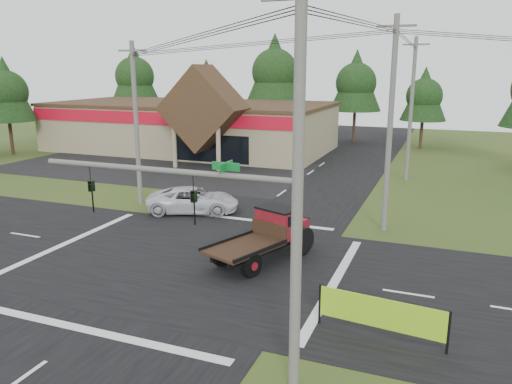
% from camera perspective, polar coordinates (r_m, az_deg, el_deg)
% --- Properties ---
extents(ground, '(120.00, 120.00, 0.00)m').
position_cam_1_polar(ground, '(23.93, -7.78, -7.76)').
color(ground, '#324719').
rests_on(ground, ground).
extents(road_ns, '(12.00, 120.00, 0.02)m').
position_cam_1_polar(road_ns, '(23.93, -7.78, -7.73)').
color(road_ns, black).
rests_on(road_ns, ground).
extents(road_ew, '(120.00, 12.00, 0.02)m').
position_cam_1_polar(road_ew, '(23.93, -7.78, -7.73)').
color(road_ew, black).
rests_on(road_ew, ground).
extents(parking_apron, '(28.00, 14.00, 0.02)m').
position_cam_1_polar(parking_apron, '(46.62, -11.61, 2.77)').
color(parking_apron, black).
rests_on(parking_apron, ground).
extents(cvs_building, '(30.40, 18.20, 9.19)m').
position_cam_1_polar(cvs_building, '(56.07, -7.37, 7.63)').
color(cvs_building, '#998C68').
rests_on(cvs_building, ground).
extents(traffic_signal_mast, '(8.12, 0.24, 7.00)m').
position_cam_1_polar(traffic_signal_mast, '(13.66, -2.14, -4.69)').
color(traffic_signal_mast, '#595651').
rests_on(traffic_signal_mast, ground).
extents(utility_pole_nr, '(2.00, 0.30, 11.00)m').
position_cam_1_polar(utility_pole_nr, '(12.76, 4.76, -0.38)').
color(utility_pole_nr, '#595651').
rests_on(utility_pole_nr, ground).
extents(utility_pole_nw, '(2.00, 0.30, 10.50)m').
position_cam_1_polar(utility_pole_nw, '(33.48, -13.54, 7.70)').
color(utility_pole_nw, '#595651').
rests_on(utility_pole_nw, ground).
extents(utility_pole_ne, '(2.00, 0.30, 11.50)m').
position_cam_1_polar(utility_pole_ne, '(27.68, 15.08, 7.43)').
color(utility_pole_ne, '#595651').
rests_on(utility_pole_ne, ground).
extents(utility_pole_n, '(2.00, 0.30, 11.20)m').
position_cam_1_polar(utility_pole_n, '(41.59, 17.31, 9.08)').
color(utility_pole_n, '#595651').
rests_on(utility_pole_n, ground).
extents(tree_row_a, '(6.72, 6.72, 12.12)m').
position_cam_1_polar(tree_row_a, '(72.15, -13.71, 12.92)').
color(tree_row_a, '#332316').
rests_on(tree_row_a, ground).
extents(tree_row_b, '(5.60, 5.60, 10.10)m').
position_cam_1_polar(tree_row_b, '(68.78, -5.65, 12.09)').
color(tree_row_b, '#332316').
rests_on(tree_row_b, ground).
extents(tree_row_c, '(7.28, 7.28, 13.13)m').
position_cam_1_polar(tree_row_c, '(63.91, 2.15, 13.82)').
color(tree_row_c, '#332316').
rests_on(tree_row_c, ground).
extents(tree_row_d, '(6.16, 6.16, 11.11)m').
position_cam_1_polar(tree_row_d, '(62.36, 11.37, 12.33)').
color(tree_row_d, '#332316').
rests_on(tree_row_d, ground).
extents(tree_row_e, '(5.04, 5.04, 9.09)m').
position_cam_1_polar(tree_row_e, '(59.51, 18.69, 10.53)').
color(tree_row_e, '#332316').
rests_on(tree_row_e, ground).
extents(tree_side_w, '(5.60, 5.60, 10.10)m').
position_cam_1_polar(tree_side_w, '(58.33, -26.71, 10.40)').
color(tree_side_w, '#332316').
rests_on(tree_side_w, ground).
extents(antique_flatbed_truck, '(4.15, 6.18, 2.42)m').
position_cam_1_polar(antique_flatbed_truck, '(23.25, 0.69, -5.11)').
color(antique_flatbed_truck, '#5C0D17').
rests_on(antique_flatbed_truck, ground).
extents(roadside_banner, '(4.37, 0.62, 1.50)m').
position_cam_1_polar(roadside_banner, '(17.56, 14.03, -13.76)').
color(roadside_banner, '#89C91A').
rests_on(roadside_banner, ground).
extents(white_pickup, '(6.22, 4.44, 1.57)m').
position_cam_1_polar(white_pickup, '(31.50, -7.19, -0.92)').
color(white_pickup, silver).
rests_on(white_pickup, ground).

